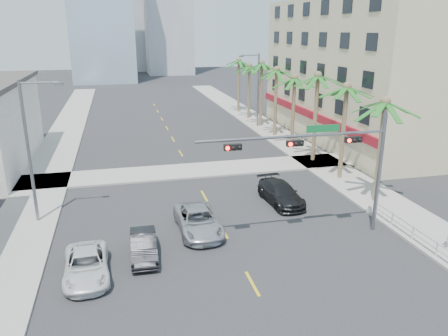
# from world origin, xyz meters

# --- Properties ---
(sidewalk_right) EXTENTS (4.00, 120.00, 0.15)m
(sidewalk_right) POSITION_xyz_m (12.00, 20.00, 0.07)
(sidewalk_right) COLOR gray
(sidewalk_right) RESTS_ON ground
(sidewalk_left) EXTENTS (4.00, 120.00, 0.15)m
(sidewalk_left) POSITION_xyz_m (-12.00, 20.00, 0.07)
(sidewalk_left) COLOR gray
(sidewalk_left) RESTS_ON ground
(sidewalk_cross) EXTENTS (80.00, 4.00, 0.15)m
(sidewalk_cross) POSITION_xyz_m (0.00, 22.00, 0.07)
(sidewalk_cross) COLOR gray
(sidewalk_cross) RESTS_ON ground
(building_right) EXTENTS (15.25, 28.00, 15.00)m
(building_right) POSITION_xyz_m (21.99, 30.00, 7.50)
(building_right) COLOR beige
(building_right) RESTS_ON ground
(traffic_signal_mast) EXTENTS (11.12, 0.54, 7.20)m
(traffic_signal_mast) POSITION_xyz_m (5.78, 7.95, 5.06)
(traffic_signal_mast) COLOR slate
(traffic_signal_mast) RESTS_ON ground
(palm_tree_0) EXTENTS (4.80, 4.80, 7.80)m
(palm_tree_0) POSITION_xyz_m (11.60, 12.00, 7.08)
(palm_tree_0) COLOR brown
(palm_tree_0) RESTS_ON ground
(palm_tree_1) EXTENTS (4.80, 4.80, 8.16)m
(palm_tree_1) POSITION_xyz_m (11.60, 17.20, 7.43)
(palm_tree_1) COLOR brown
(palm_tree_1) RESTS_ON ground
(palm_tree_2) EXTENTS (4.80, 4.80, 8.52)m
(palm_tree_2) POSITION_xyz_m (11.60, 22.40, 7.78)
(palm_tree_2) COLOR brown
(palm_tree_2) RESTS_ON ground
(palm_tree_3) EXTENTS (4.80, 4.80, 7.80)m
(palm_tree_3) POSITION_xyz_m (11.60, 27.60, 7.08)
(palm_tree_3) COLOR brown
(palm_tree_3) RESTS_ON ground
(palm_tree_4) EXTENTS (4.80, 4.80, 8.16)m
(palm_tree_4) POSITION_xyz_m (11.60, 32.80, 7.43)
(palm_tree_4) COLOR brown
(palm_tree_4) RESTS_ON ground
(palm_tree_5) EXTENTS (4.80, 4.80, 8.52)m
(palm_tree_5) POSITION_xyz_m (11.60, 38.00, 7.78)
(palm_tree_5) COLOR brown
(palm_tree_5) RESTS_ON ground
(palm_tree_6) EXTENTS (4.80, 4.80, 7.80)m
(palm_tree_6) POSITION_xyz_m (11.60, 43.20, 7.08)
(palm_tree_6) COLOR brown
(palm_tree_6) RESTS_ON ground
(palm_tree_7) EXTENTS (4.80, 4.80, 8.16)m
(palm_tree_7) POSITION_xyz_m (11.60, 48.40, 7.43)
(palm_tree_7) COLOR brown
(palm_tree_7) RESTS_ON ground
(streetlight_left) EXTENTS (2.55, 0.25, 9.00)m
(streetlight_left) POSITION_xyz_m (-11.00, 14.00, 5.06)
(streetlight_left) COLOR slate
(streetlight_left) RESTS_ON ground
(streetlight_right) EXTENTS (2.55, 0.25, 9.00)m
(streetlight_right) POSITION_xyz_m (11.00, 38.00, 5.06)
(streetlight_right) COLOR slate
(streetlight_right) RESTS_ON ground
(guardrail) EXTENTS (0.08, 8.08, 1.00)m
(guardrail) POSITION_xyz_m (10.30, 6.00, 0.67)
(guardrail) COLOR silver
(guardrail) RESTS_ON ground
(car_parked_far) EXTENTS (2.34, 4.71, 1.28)m
(car_parked_far) POSITION_xyz_m (-7.80, 6.53, 0.64)
(car_parked_far) COLOR silver
(car_parked_far) RESTS_ON ground
(car_lane_left) EXTENTS (1.48, 3.99, 1.30)m
(car_lane_left) POSITION_xyz_m (-4.92, 7.90, 0.65)
(car_lane_left) COLOR black
(car_lane_left) RESTS_ON ground
(car_lane_center) EXTENTS (2.51, 5.27, 1.45)m
(car_lane_center) POSITION_xyz_m (-1.50, 10.24, 0.73)
(car_lane_center) COLOR silver
(car_lane_center) RESTS_ON ground
(car_lane_right) EXTENTS (2.37, 5.13, 1.45)m
(car_lane_right) POSITION_xyz_m (5.01, 13.43, 0.73)
(car_lane_right) COLOR black
(car_lane_right) RESTS_ON ground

